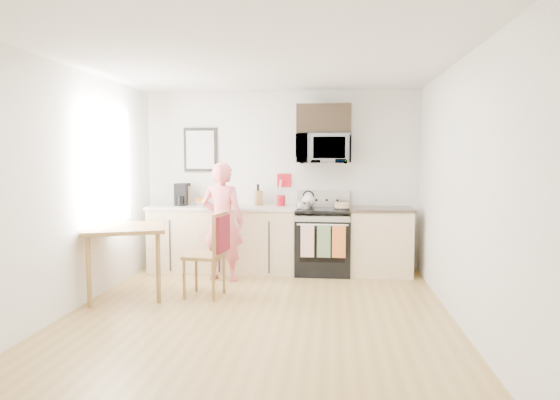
# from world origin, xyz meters

# --- Properties ---
(floor) EXTENTS (4.60, 4.60, 0.00)m
(floor) POSITION_xyz_m (0.00, 0.00, 0.00)
(floor) COLOR olive
(floor) RESTS_ON ground
(back_wall) EXTENTS (4.00, 0.04, 2.60)m
(back_wall) POSITION_xyz_m (0.00, 2.30, 1.30)
(back_wall) COLOR beige
(back_wall) RESTS_ON floor
(front_wall) EXTENTS (4.00, 0.04, 2.60)m
(front_wall) POSITION_xyz_m (0.00, -2.30, 1.30)
(front_wall) COLOR beige
(front_wall) RESTS_ON floor
(left_wall) EXTENTS (0.04, 4.60, 2.60)m
(left_wall) POSITION_xyz_m (-2.00, 0.00, 1.30)
(left_wall) COLOR beige
(left_wall) RESTS_ON floor
(right_wall) EXTENTS (0.04, 4.60, 2.60)m
(right_wall) POSITION_xyz_m (2.00, 0.00, 1.30)
(right_wall) COLOR beige
(right_wall) RESTS_ON floor
(ceiling) EXTENTS (4.00, 4.60, 0.04)m
(ceiling) POSITION_xyz_m (0.00, 0.00, 2.60)
(ceiling) COLOR silver
(ceiling) RESTS_ON back_wall
(window) EXTENTS (0.06, 1.40, 1.50)m
(window) POSITION_xyz_m (-1.96, 0.80, 1.55)
(window) COLOR white
(window) RESTS_ON left_wall
(cabinet_left) EXTENTS (2.10, 0.60, 0.90)m
(cabinet_left) POSITION_xyz_m (-0.80, 2.00, 0.45)
(cabinet_left) COLOR tan
(cabinet_left) RESTS_ON floor
(countertop_left) EXTENTS (2.14, 0.64, 0.04)m
(countertop_left) POSITION_xyz_m (-0.80, 2.00, 0.92)
(countertop_left) COLOR beige
(countertop_left) RESTS_ON cabinet_left
(cabinet_right) EXTENTS (0.84, 0.60, 0.90)m
(cabinet_right) POSITION_xyz_m (1.43, 2.00, 0.45)
(cabinet_right) COLOR tan
(cabinet_right) RESTS_ON floor
(countertop_right) EXTENTS (0.88, 0.64, 0.04)m
(countertop_right) POSITION_xyz_m (1.43, 2.00, 0.92)
(countertop_right) COLOR black
(countertop_right) RESTS_ON cabinet_right
(range) EXTENTS (0.76, 0.70, 1.16)m
(range) POSITION_xyz_m (0.63, 1.98, 0.44)
(range) COLOR black
(range) RESTS_ON floor
(microwave) EXTENTS (0.76, 0.51, 0.42)m
(microwave) POSITION_xyz_m (0.63, 2.08, 1.76)
(microwave) COLOR #AFAFB4
(microwave) RESTS_ON back_wall
(upper_cabinet) EXTENTS (0.76, 0.35, 0.40)m
(upper_cabinet) POSITION_xyz_m (0.63, 2.12, 2.18)
(upper_cabinet) COLOR black
(upper_cabinet) RESTS_ON back_wall
(wall_art) EXTENTS (0.50, 0.04, 0.65)m
(wall_art) POSITION_xyz_m (-1.20, 2.28, 1.75)
(wall_art) COLOR black
(wall_art) RESTS_ON back_wall
(wall_trivet) EXTENTS (0.20, 0.02, 0.20)m
(wall_trivet) POSITION_xyz_m (0.05, 2.28, 1.30)
(wall_trivet) COLOR #AA0E1C
(wall_trivet) RESTS_ON back_wall
(person) EXTENTS (0.63, 0.46, 1.58)m
(person) POSITION_xyz_m (-0.69, 1.45, 0.79)
(person) COLOR #C23540
(person) RESTS_ON floor
(dining_table) EXTENTS (1.00, 1.00, 0.84)m
(dining_table) POSITION_xyz_m (-1.65, 0.54, 0.74)
(dining_table) COLOR brown
(dining_table) RESTS_ON floor
(chair) EXTENTS (0.51, 0.47, 1.00)m
(chair) POSITION_xyz_m (-0.59, 0.62, 0.64)
(chair) COLOR brown
(chair) RESTS_ON floor
(knife_block) EXTENTS (0.14, 0.16, 0.21)m
(knife_block) POSITION_xyz_m (-0.31, 2.17, 1.05)
(knife_block) COLOR brown
(knife_block) RESTS_ON countertop_left
(utensil_crock) EXTENTS (0.13, 0.13, 0.38)m
(utensil_crock) POSITION_xyz_m (0.02, 2.09, 1.09)
(utensil_crock) COLOR #AA0E1C
(utensil_crock) RESTS_ON countertop_left
(fruit_bowl) EXTENTS (0.26, 0.26, 0.10)m
(fruit_bowl) POSITION_xyz_m (-1.18, 2.18, 0.98)
(fruit_bowl) COLOR white
(fruit_bowl) RESTS_ON countertop_left
(milk_carton) EXTENTS (0.12, 0.12, 0.27)m
(milk_carton) POSITION_xyz_m (-1.36, 2.10, 1.08)
(milk_carton) COLOR tan
(milk_carton) RESTS_ON countertop_left
(coffee_maker) EXTENTS (0.19, 0.27, 0.32)m
(coffee_maker) POSITION_xyz_m (-1.42, 2.05, 1.09)
(coffee_maker) COLOR black
(coffee_maker) RESTS_ON countertop_left
(bread_bag) EXTENTS (0.29, 0.16, 0.10)m
(bread_bag) POSITION_xyz_m (-0.71, 1.81, 0.99)
(bread_bag) COLOR tan
(bread_bag) RESTS_ON countertop_left
(cake) EXTENTS (0.25, 0.25, 0.08)m
(cake) POSITION_xyz_m (0.90, 1.96, 0.96)
(cake) COLOR black
(cake) RESTS_ON range
(kettle) EXTENTS (0.19, 0.19, 0.24)m
(kettle) POSITION_xyz_m (0.41, 2.15, 1.03)
(kettle) COLOR white
(kettle) RESTS_ON range
(pot) EXTENTS (0.20, 0.34, 0.10)m
(pot) POSITION_xyz_m (0.35, 1.90, 0.98)
(pot) COLOR #AFAFB4
(pot) RESTS_ON range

